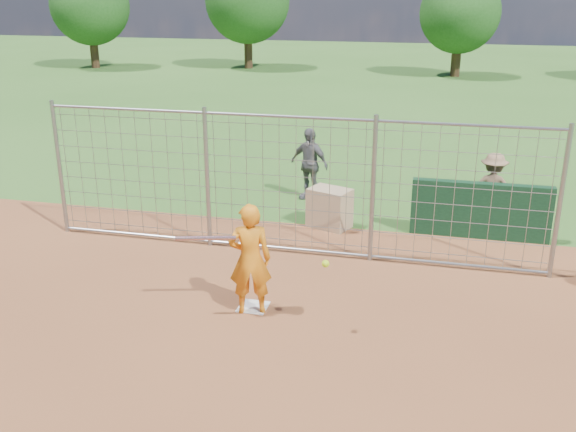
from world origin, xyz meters
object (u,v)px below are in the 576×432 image
(equipment_bin, at_px, (330,208))
(batter, at_px, (250,259))
(bystander_b, at_px, (309,164))
(bystander_c, at_px, (492,188))

(equipment_bin, bearing_deg, batter, -76.90)
(bystander_b, bearing_deg, equipment_bin, -42.56)
(batter, xyz_separation_m, bystander_b, (-0.29, 5.53, -0.03))
(batter, distance_m, bystander_c, 6.09)
(batter, relative_size, bystander_b, 1.04)
(bystander_c, bearing_deg, bystander_b, -3.64)
(bystander_c, bearing_deg, equipment_bin, 24.26)
(bystander_c, distance_m, equipment_bin, 3.34)
(batter, bearing_deg, bystander_b, -102.92)
(bystander_b, bearing_deg, bystander_c, 13.35)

